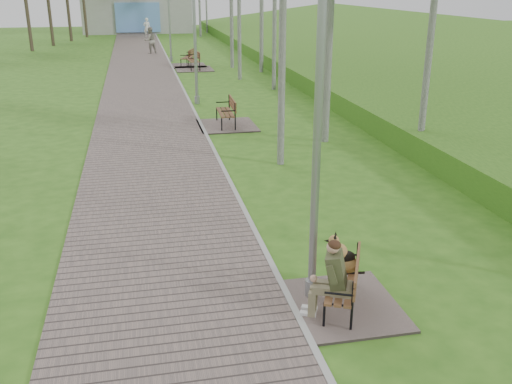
% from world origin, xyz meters
% --- Properties ---
extents(ground, '(120.00, 120.00, 0.00)m').
position_xyz_m(ground, '(0.00, 0.00, 0.00)').
color(ground, '#316419').
rests_on(ground, ground).
extents(walkway, '(3.50, 67.00, 0.04)m').
position_xyz_m(walkway, '(-1.75, 21.50, 0.02)').
color(walkway, '#625450').
rests_on(walkway, ground).
extents(kerb, '(0.10, 67.00, 0.05)m').
position_xyz_m(kerb, '(0.00, 21.50, 0.03)').
color(kerb, '#999993').
rests_on(kerb, ground).
extents(embankment, '(14.00, 70.00, 1.60)m').
position_xyz_m(embankment, '(12.00, 20.00, 0.00)').
color(embankment, '#579129').
rests_on(embankment, ground).
extents(building_north, '(10.00, 5.20, 4.00)m').
position_xyz_m(building_north, '(-1.50, 50.97, 1.99)').
color(building_north, '#9E9E99').
rests_on(building_north, ground).
extents(bench_main, '(1.58, 1.76, 1.38)m').
position_xyz_m(bench_main, '(0.65, -0.21, 0.38)').
color(bench_main, '#625450').
rests_on(bench_main, ground).
extents(bench_second, '(1.87, 2.07, 1.15)m').
position_xyz_m(bench_second, '(0.80, 11.30, 0.21)').
color(bench_second, '#625450').
rests_on(bench_second, ground).
extents(bench_third, '(1.92, 2.13, 1.18)m').
position_xyz_m(bench_third, '(0.94, 26.17, 0.22)').
color(bench_third, '#625450').
rests_on(bench_third, ground).
extents(bench_far, '(2.00, 2.22, 1.23)m').
position_xyz_m(bench_far, '(1.09, 24.69, 0.23)').
color(bench_far, '#625450').
rests_on(bench_far, ground).
extents(lamp_post_near, '(0.20, 0.20, 5.06)m').
position_xyz_m(lamp_post_near, '(0.35, 0.17, 2.36)').
color(lamp_post_near, gray).
rests_on(lamp_post_near, ground).
extents(lamp_post_second, '(0.20, 0.20, 5.19)m').
position_xyz_m(lamp_post_second, '(0.27, 15.22, 2.43)').
color(lamp_post_second, gray).
rests_on(lamp_post_second, ground).
extents(lamp_post_third, '(0.19, 0.19, 4.98)m').
position_xyz_m(lamp_post_third, '(0.14, 28.38, 2.33)').
color(lamp_post_third, gray).
rests_on(lamp_post_third, ground).
extents(lamp_post_far, '(0.19, 0.19, 4.81)m').
position_xyz_m(lamp_post_far, '(0.18, 50.36, 2.25)').
color(lamp_post_far, gray).
rests_on(lamp_post_far, ground).
extents(pedestrian_near, '(0.62, 0.41, 1.66)m').
position_xyz_m(pedestrian_near, '(-0.82, 44.87, 0.83)').
color(pedestrian_near, white).
rests_on(pedestrian_near, ground).
extents(pedestrian_far, '(1.02, 0.91, 1.74)m').
position_xyz_m(pedestrian_far, '(-0.94, 32.62, 0.87)').
color(pedestrian_far, gray).
rests_on(pedestrian_far, ground).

